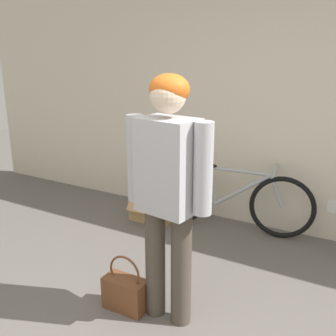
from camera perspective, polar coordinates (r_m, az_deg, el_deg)
The scene contains 5 objects.
wall_back at distance 4.02m, azimuth 16.40°, elevation 8.88°, with size 8.00×0.07×2.60m.
person at distance 2.49m, azimuth 0.02°, elevation -1.82°, with size 0.60×0.30×1.67m.
bicycle at distance 4.08m, azimuth 8.68°, elevation -4.41°, with size 1.70×0.47×0.71m.
handbag at distance 2.97m, azimuth -6.23°, elevation -17.47°, with size 0.32×0.16×0.42m.
cardboard_box at distance 4.37m, azimuth -2.12°, elevation -6.00°, with size 0.44×0.40×0.29m.
Camera 1 is at (0.91, -1.21, 1.80)m, focal length 42.00 mm.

